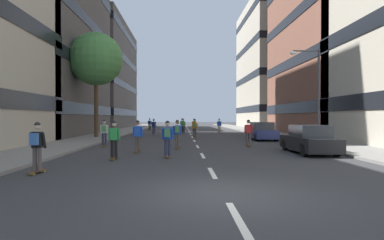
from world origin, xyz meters
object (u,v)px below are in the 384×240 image
at_px(streetlamp_right, 314,86).
at_px(skater_3, 183,125).
at_px(skater_10, 37,144).
at_px(skater_2, 114,138).
at_px(skater_7, 195,127).
at_px(street_tree_near, 96,59).
at_px(skater_8, 177,132).
at_px(skater_6, 248,131).
at_px(skater_0, 219,125).
at_px(skater_5, 104,131).
at_px(skater_12, 138,135).
at_px(parked_car_mid, 309,140).
at_px(skater_11, 150,124).
at_px(skater_4, 194,125).
at_px(parked_car_near, 262,132).
at_px(skater_9, 182,124).
at_px(skater_13, 154,125).
at_px(skater_1, 168,137).

height_order(streetlamp_right, skater_3, streetlamp_right).
xyz_separation_m(streetlamp_right, skater_10, (-14.15, -10.77, -3.12)).
relative_size(streetlamp_right, skater_2, 3.65).
bearing_deg(skater_7, street_tree_near, -179.47).
distance_m(street_tree_near, skater_7, 10.97).
bearing_deg(skater_8, skater_6, 19.46).
xyz_separation_m(street_tree_near, skater_0, (12.47, 9.69, -6.25)).
xyz_separation_m(street_tree_near, skater_5, (2.71, -8.30, -6.22)).
bearing_deg(skater_7, skater_12, -106.77).
relative_size(parked_car_mid, skater_11, 2.47).
relative_size(skater_4, skater_12, 1.00).
distance_m(parked_car_near, skater_8, 10.32).
distance_m(skater_0, skater_5, 20.47).
xyz_separation_m(skater_5, skater_12, (2.69, -3.69, -0.03)).
relative_size(skater_2, skater_5, 1.00).
bearing_deg(parked_car_near, skater_3, 120.26).
bearing_deg(skater_9, skater_6, -79.76).
xyz_separation_m(parked_car_near, skater_8, (-7.11, -7.48, 0.32)).
bearing_deg(streetlamp_right, skater_8, -166.10).
distance_m(skater_0, skater_2, 25.63).
bearing_deg(skater_13, skater_4, 38.56).
xyz_separation_m(skater_2, skater_11, (-1.40, 30.75, 0.03)).
bearing_deg(street_tree_near, skater_10, -81.25).
height_order(skater_2, skater_6, same).
bearing_deg(skater_10, skater_2, 62.79).
height_order(skater_0, skater_12, same).
bearing_deg(skater_0, skater_12, -108.06).
distance_m(skater_1, skater_13, 20.41).
height_order(skater_4, skater_13, same).
xyz_separation_m(skater_9, skater_12, (-2.51, -27.99, 0.00)).
distance_m(parked_car_near, street_tree_near, 16.23).
bearing_deg(skater_3, skater_12, -97.17).
bearing_deg(skater_7, skater_0, 70.34).
bearing_deg(skater_13, skater_7, -54.26).
xyz_separation_m(skater_1, skater_10, (-4.30, -4.18, 0.00)).
distance_m(skater_1, skater_9, 30.19).
xyz_separation_m(skater_9, skater_11, (-4.62, 0.02, 0.03)).
height_order(street_tree_near, skater_13, street_tree_near).
bearing_deg(skater_6, skater_3, 103.95).
distance_m(street_tree_near, skater_13, 9.90).
xyz_separation_m(skater_10, skater_13, (1.90, 24.45, 0.00)).
xyz_separation_m(parked_car_mid, streetlamp_right, (2.33, 4.98, 3.44)).
bearing_deg(parked_car_near, skater_9, 110.08).
height_order(parked_car_mid, skater_1, skater_1).
relative_size(skater_2, skater_13, 1.00).
xyz_separation_m(street_tree_near, skater_1, (7.13, -14.19, -6.22)).
height_order(skater_1, skater_13, same).
distance_m(parked_car_mid, skater_4, 22.97).
relative_size(skater_6, skater_8, 1.00).
distance_m(streetlamp_right, skater_2, 14.55).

